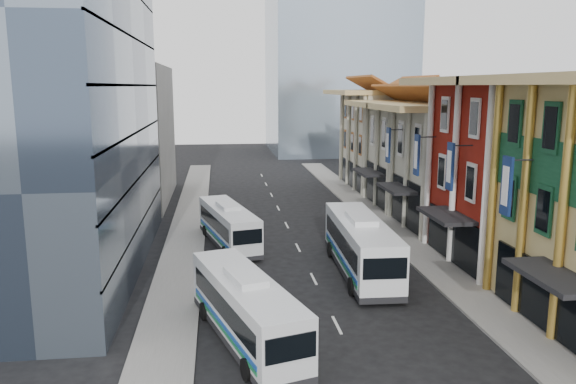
{
  "coord_description": "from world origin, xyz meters",
  "views": [
    {
      "loc": [
        -5.78,
        -18.22,
        11.94
      ],
      "look_at": [
        -0.88,
        20.98,
        4.47
      ],
      "focal_mm": 35.0,
      "sensor_mm": 36.0,
      "label": 1
    }
  ],
  "objects": [
    {
      "name": "sidewalk_right",
      "position": [
        8.5,
        22.0,
        0.07
      ],
      "size": [
        3.0,
        90.0,
        0.15
      ],
      "primitive_type": "cube",
      "color": "slate",
      "rests_on": "ground"
    },
    {
      "name": "sidewalk_left",
      "position": [
        -8.5,
        22.0,
        0.07
      ],
      "size": [
        3.0,
        90.0,
        0.15
      ],
      "primitive_type": "cube",
      "color": "slate",
      "rests_on": "ground"
    },
    {
      "name": "shophouse_red",
      "position": [
        14.0,
        17.0,
        6.0
      ],
      "size": [
        8.0,
        10.0,
        12.0
      ],
      "primitive_type": "cube",
      "color": "maroon",
      "rests_on": "ground"
    },
    {
      "name": "shophouse_cream_near",
      "position": [
        14.0,
        26.5,
        5.0
      ],
      "size": [
        8.0,
        9.0,
        10.0
      ],
      "primitive_type": "cube",
      "color": "beige",
      "rests_on": "ground"
    },
    {
      "name": "shophouse_cream_mid",
      "position": [
        14.0,
        35.5,
        5.0
      ],
      "size": [
        8.0,
        9.0,
        10.0
      ],
      "primitive_type": "cube",
      "color": "beige",
      "rests_on": "ground"
    },
    {
      "name": "shophouse_cream_far",
      "position": [
        14.0,
        46.0,
        5.5
      ],
      "size": [
        8.0,
        12.0,
        11.0
      ],
      "primitive_type": "cube",
      "color": "beige",
      "rests_on": "ground"
    },
    {
      "name": "office_tower",
      "position": [
        -17.0,
        19.0,
        15.0
      ],
      "size": [
        12.0,
        26.0,
        30.0
      ],
      "primitive_type": "cube",
      "color": "#38465A",
      "rests_on": "ground"
    },
    {
      "name": "office_block_far",
      "position": [
        -16.0,
        42.0,
        7.0
      ],
      "size": [
        10.0,
        18.0,
        14.0
      ],
      "primitive_type": "cube",
      "color": "gray",
      "rests_on": "ground"
    },
    {
      "name": "bus_left_near",
      "position": [
        -4.66,
        6.78,
        1.7
      ],
      "size": [
        5.36,
        10.84,
        3.39
      ],
      "primitive_type": null,
      "rotation": [
        0.0,
        0.0,
        0.29
      ],
      "color": "silver",
      "rests_on": "ground"
    },
    {
      "name": "bus_left_far",
      "position": [
        -5.15,
        23.36,
        1.63
      ],
      "size": [
        4.71,
        10.43,
        3.26
      ],
      "primitive_type": null,
      "rotation": [
        0.0,
        0.0,
        0.24
      ],
      "color": "silver",
      "rests_on": "ground"
    },
    {
      "name": "bus_right",
      "position": [
        3.19,
        15.78,
        1.92
      ],
      "size": [
        3.21,
        12.08,
        3.85
      ],
      "primitive_type": null,
      "rotation": [
        0.0,
        0.0,
        -0.03
      ],
      "color": "white",
      "rests_on": "ground"
    }
  ]
}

